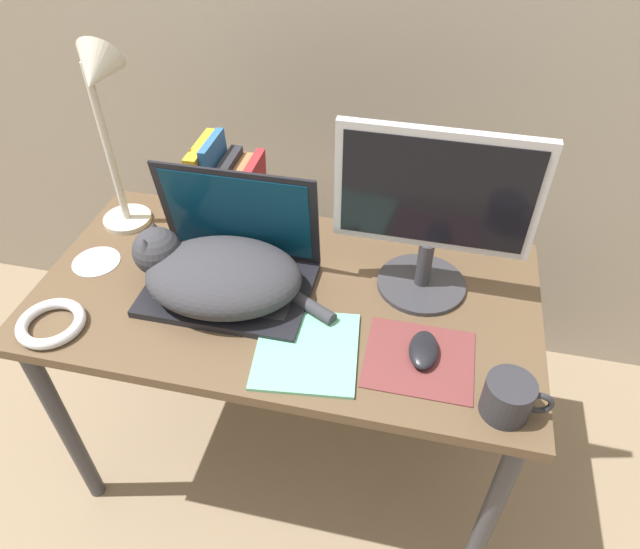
# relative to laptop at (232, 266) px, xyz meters

# --- Properties ---
(ground_plane) EXTENTS (12.00, 12.00, 0.00)m
(ground_plane) POSITION_rel_laptop_xyz_m (0.13, -0.32, -0.76)
(ground_plane) COLOR #847056
(desk) EXTENTS (1.20, 0.63, 0.70)m
(desk) POSITION_rel_laptop_xyz_m (0.13, -0.00, -0.14)
(desk) COLOR brown
(desk) RESTS_ON ground_plane
(laptop) EXTENTS (0.39, 0.27, 0.28)m
(laptop) POSITION_rel_laptop_xyz_m (0.00, 0.00, 0.00)
(laptop) COLOR black
(laptop) RESTS_ON desk
(cat) EXTENTS (0.50, 0.30, 0.16)m
(cat) POSITION_rel_laptop_xyz_m (-0.02, -0.05, 0.02)
(cat) COLOR #333338
(cat) RESTS_ON desk
(external_monitor) EXTENTS (0.44, 0.21, 0.42)m
(external_monitor) POSITION_rel_laptop_xyz_m (0.45, 0.09, 0.17)
(external_monitor) COLOR #333338
(external_monitor) RESTS_ON desk
(mousepad) EXTENTS (0.23, 0.20, 0.00)m
(mousepad) POSITION_rel_laptop_xyz_m (0.47, -0.15, -0.05)
(mousepad) COLOR brown
(mousepad) RESTS_ON desk
(computer_mouse) EXTENTS (0.06, 0.11, 0.03)m
(computer_mouse) POSITION_rel_laptop_xyz_m (0.47, -0.13, -0.03)
(computer_mouse) COLOR black
(computer_mouse) RESTS_ON mousepad
(book_row) EXTENTS (0.16, 0.17, 0.25)m
(book_row) POSITION_rel_laptop_xyz_m (-0.08, 0.23, 0.06)
(book_row) COLOR gold
(book_row) RESTS_ON desk
(desk_lamp) EXTENTS (0.17, 0.17, 0.52)m
(desk_lamp) POSITION_rel_laptop_xyz_m (-0.33, 0.15, 0.30)
(desk_lamp) COLOR beige
(desk_lamp) RESTS_ON desk
(cable_coil) EXTENTS (0.15, 0.15, 0.03)m
(cable_coil) POSITION_rel_laptop_xyz_m (-0.35, -0.23, -0.04)
(cable_coil) COLOR silver
(cable_coil) RESTS_ON desk
(notepad) EXTENTS (0.24, 0.26, 0.01)m
(notepad) POSITION_rel_laptop_xyz_m (0.23, -0.18, -0.05)
(notepad) COLOR #6BBC93
(notepad) RESTS_ON desk
(webcam) EXTENTS (0.04, 0.04, 0.07)m
(webcam) POSITION_rel_laptop_xyz_m (0.09, 0.23, -0.01)
(webcam) COLOR #232328
(webcam) RESTS_ON desk
(mug) EXTENTS (0.13, 0.10, 0.09)m
(mug) POSITION_rel_laptop_xyz_m (0.64, -0.24, -0.01)
(mug) COLOR #28282D
(mug) RESTS_ON desk
(cd_disc) EXTENTS (0.12, 0.12, 0.00)m
(cd_disc) POSITION_rel_laptop_xyz_m (-0.37, -0.00, -0.05)
(cd_disc) COLOR silver
(cd_disc) RESTS_ON desk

